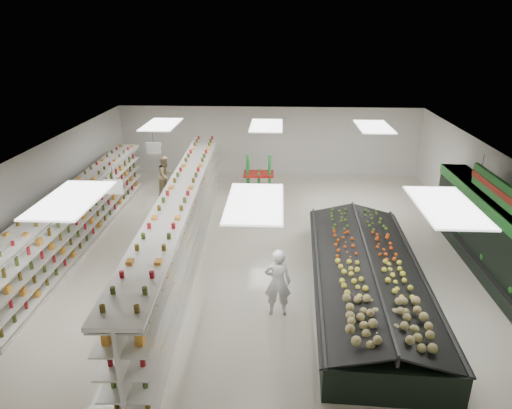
# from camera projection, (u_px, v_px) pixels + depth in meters

# --- Properties ---
(floor) EXTENTS (16.00, 16.00, 0.00)m
(floor) POSITION_uv_depth(u_px,v_px,m) (262.00, 249.00, 14.57)
(floor) COLOR beige
(floor) RESTS_ON ground
(ceiling) EXTENTS (14.00, 16.00, 0.02)m
(ceiling) POSITION_uv_depth(u_px,v_px,m) (262.00, 152.00, 13.39)
(ceiling) COLOR white
(ceiling) RESTS_ON wall_back
(wall_back) EXTENTS (14.00, 0.02, 3.20)m
(wall_back) POSITION_uv_depth(u_px,v_px,m) (269.00, 141.00, 21.41)
(wall_back) COLOR silver
(wall_back) RESTS_ON floor
(wall_front) EXTENTS (14.00, 0.02, 3.20)m
(wall_front) POSITION_uv_depth(u_px,v_px,m) (240.00, 405.00, 6.55)
(wall_front) COLOR silver
(wall_front) RESTS_ON floor
(wall_left) EXTENTS (0.02, 16.00, 3.20)m
(wall_left) POSITION_uv_depth(u_px,v_px,m) (40.00, 199.00, 14.32)
(wall_left) COLOR silver
(wall_left) RESTS_ON floor
(wall_right) EXTENTS (0.02, 16.00, 3.20)m
(wall_right) POSITION_uv_depth(u_px,v_px,m) (495.00, 207.00, 13.64)
(wall_right) COLOR silver
(wall_right) RESTS_ON floor
(produce_wall_case) EXTENTS (0.93, 8.00, 2.20)m
(produce_wall_case) POSITION_uv_depth(u_px,v_px,m) (499.00, 240.00, 12.40)
(produce_wall_case) COLOR black
(produce_wall_case) RESTS_ON floor
(aisle_sign_near) EXTENTS (0.52, 0.06, 0.75)m
(aisle_sign_near) POSITION_uv_depth(u_px,v_px,m) (114.00, 187.00, 11.88)
(aisle_sign_near) COLOR white
(aisle_sign_near) RESTS_ON ceiling
(aisle_sign_far) EXTENTS (0.52, 0.06, 0.75)m
(aisle_sign_far) POSITION_uv_depth(u_px,v_px,m) (154.00, 148.00, 15.60)
(aisle_sign_far) COLOR white
(aisle_sign_far) RESTS_ON ceiling
(hortifruti_banner) EXTENTS (0.12, 3.20, 0.95)m
(hortifruti_banner) POSITION_uv_depth(u_px,v_px,m) (499.00, 191.00, 11.90)
(hortifruti_banner) COLOR #1F7727
(hortifruti_banner) RESTS_ON ceiling
(gondola_left) EXTENTS (0.90, 11.07, 1.92)m
(gondola_left) POSITION_uv_depth(u_px,v_px,m) (80.00, 217.00, 14.75)
(gondola_left) COLOR white
(gondola_left) RESTS_ON floor
(gondola_center) EXTENTS (1.50, 13.11, 2.27)m
(gondola_center) POSITION_uv_depth(u_px,v_px,m) (183.00, 227.00, 13.65)
(gondola_center) COLOR white
(gondola_center) RESTS_ON floor
(produce_island) EXTENTS (3.10, 7.88, 1.16)m
(produce_island) POSITION_uv_depth(u_px,v_px,m) (367.00, 277.00, 11.96)
(produce_island) COLOR black
(produce_island) RESTS_ON floor
(soda_endcap) EXTENTS (1.27, 0.88, 1.61)m
(soda_endcap) POSITION_uv_depth(u_px,v_px,m) (259.00, 176.00, 19.17)
(soda_endcap) COLOR #AA1F13
(soda_endcap) RESTS_ON floor
(shopper_main) EXTENTS (0.65, 0.43, 1.77)m
(shopper_main) POSITION_uv_depth(u_px,v_px,m) (278.00, 282.00, 11.02)
(shopper_main) COLOR white
(shopper_main) RESTS_ON floor
(shopper_background) EXTENTS (0.82, 0.96, 1.68)m
(shopper_background) POSITION_uv_depth(u_px,v_px,m) (166.00, 176.00, 18.97)
(shopper_background) COLOR tan
(shopper_background) RESTS_ON floor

